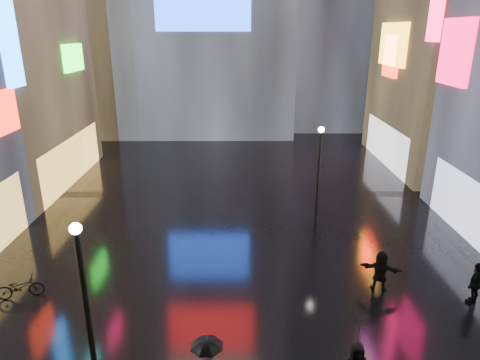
{
  "coord_description": "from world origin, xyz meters",
  "views": [
    {
      "loc": [
        -0.05,
        -1.17,
        9.64
      ],
      "look_at": [
        0.0,
        12.0,
        5.0
      ],
      "focal_mm": 32.0,
      "sensor_mm": 36.0,
      "label": 1
    }
  ],
  "objects_px": {
    "lamp_near": "(86,302)",
    "bicycle": "(20,287)",
    "lamp_far": "(319,171)",
    "pedestrian_3": "(476,283)"
  },
  "relations": [
    {
      "from": "lamp_far",
      "to": "bicycle",
      "type": "distance_m",
      "value": 14.13
    },
    {
      "from": "lamp_far",
      "to": "pedestrian_3",
      "type": "xyz_separation_m",
      "value": [
        4.71,
        -6.86,
        -2.11
      ]
    },
    {
      "from": "lamp_near",
      "to": "bicycle",
      "type": "relative_size",
      "value": 3.07
    },
    {
      "from": "bicycle",
      "to": "lamp_far",
      "type": "bearing_deg",
      "value": -78.37
    },
    {
      "from": "pedestrian_3",
      "to": "bicycle",
      "type": "height_order",
      "value": "pedestrian_3"
    },
    {
      "from": "pedestrian_3",
      "to": "bicycle",
      "type": "bearing_deg",
      "value": -35.29
    },
    {
      "from": "lamp_near",
      "to": "bicycle",
      "type": "xyz_separation_m",
      "value": [
        -4.29,
        4.46,
        -2.5
      ]
    },
    {
      "from": "lamp_near",
      "to": "pedestrian_3",
      "type": "relative_size",
      "value": 3.11
    },
    {
      "from": "lamp_far",
      "to": "bicycle",
      "type": "relative_size",
      "value": 3.07
    },
    {
      "from": "pedestrian_3",
      "to": "bicycle",
      "type": "xyz_separation_m",
      "value": [
        -17.02,
        0.4,
        -0.39
      ]
    }
  ]
}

